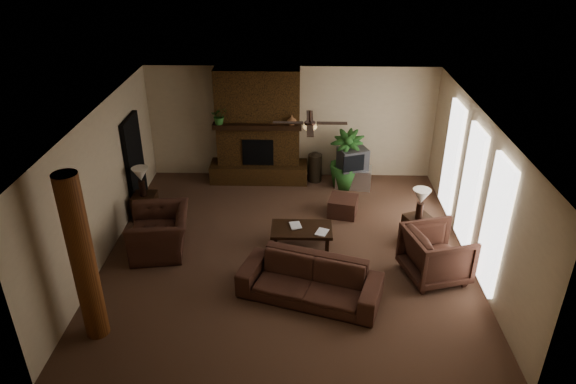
{
  "coord_description": "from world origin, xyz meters",
  "views": [
    {
      "loc": [
        0.24,
        -8.68,
        5.85
      ],
      "look_at": [
        0.0,
        0.4,
        1.1
      ],
      "focal_mm": 32.67,
      "sensor_mm": 36.0,
      "label": 1
    }
  ],
  "objects_px": {
    "side_table_right": "(418,229)",
    "lamp_left": "(141,176)",
    "ottoman": "(343,206)",
    "floor_plant": "(345,171)",
    "log_column": "(83,260)",
    "floor_vase": "(315,165)",
    "coffee_table": "(302,231)",
    "lamp_right": "(421,199)",
    "side_table_left": "(145,206)",
    "tv_stand": "(353,177)",
    "armchair_right": "(437,252)",
    "sofa": "(310,275)",
    "armchair_left": "(159,226)"
  },
  "relations": [
    {
      "from": "armchair_left",
      "to": "side_table_left",
      "type": "xyz_separation_m",
      "value": [
        -0.66,
        1.28,
        -0.28
      ]
    },
    {
      "from": "floor_vase",
      "to": "side_table_left",
      "type": "height_order",
      "value": "floor_vase"
    },
    {
      "from": "sofa",
      "to": "armchair_right",
      "type": "xyz_separation_m",
      "value": [
        2.29,
        0.65,
        0.06
      ]
    },
    {
      "from": "armchair_left",
      "to": "floor_vase",
      "type": "relative_size",
      "value": 1.66
    },
    {
      "from": "armchair_left",
      "to": "floor_plant",
      "type": "relative_size",
      "value": 0.9
    },
    {
      "from": "sofa",
      "to": "lamp_left",
      "type": "xyz_separation_m",
      "value": [
        -3.57,
        2.65,
        0.53
      ]
    },
    {
      "from": "armchair_right",
      "to": "sofa",
      "type": "bearing_deg",
      "value": 90.43
    },
    {
      "from": "armchair_left",
      "to": "floor_plant",
      "type": "distance_m",
      "value": 4.82
    },
    {
      "from": "log_column",
      "to": "side_table_right",
      "type": "distance_m",
      "value": 6.36
    },
    {
      "from": "floor_vase",
      "to": "armchair_left",
      "type": "bearing_deg",
      "value": -134.05
    },
    {
      "from": "floor_plant",
      "to": "lamp_left",
      "type": "bearing_deg",
      "value": -159.67
    },
    {
      "from": "floor_plant",
      "to": "lamp_right",
      "type": "bearing_deg",
      "value": -63.06
    },
    {
      "from": "log_column",
      "to": "floor_vase",
      "type": "height_order",
      "value": "log_column"
    },
    {
      "from": "lamp_left",
      "to": "lamp_right",
      "type": "relative_size",
      "value": 1.0
    },
    {
      "from": "side_table_left",
      "to": "coffee_table",
      "type": "bearing_deg",
      "value": -17.67
    },
    {
      "from": "armchair_right",
      "to": "coffee_table",
      "type": "height_order",
      "value": "armchair_right"
    },
    {
      "from": "side_table_right",
      "to": "lamp_left",
      "type": "bearing_deg",
      "value": 172.23
    },
    {
      "from": "coffee_table",
      "to": "floor_vase",
      "type": "relative_size",
      "value": 1.56
    },
    {
      "from": "tv_stand",
      "to": "side_table_right",
      "type": "height_order",
      "value": "side_table_right"
    },
    {
      "from": "coffee_table",
      "to": "floor_vase",
      "type": "xyz_separation_m",
      "value": [
        0.32,
        3.0,
        0.06
      ]
    },
    {
      "from": "log_column",
      "to": "tv_stand",
      "type": "xyz_separation_m",
      "value": [
        4.49,
        5.25,
        -1.15
      ]
    },
    {
      "from": "floor_plant",
      "to": "ottoman",
      "type": "bearing_deg",
      "value": -95.77
    },
    {
      "from": "armchair_right",
      "to": "ottoman",
      "type": "bearing_deg",
      "value": 18.56
    },
    {
      "from": "log_column",
      "to": "side_table_left",
      "type": "xyz_separation_m",
      "value": [
        -0.2,
        3.64,
        -1.12
      ]
    },
    {
      "from": "armchair_right",
      "to": "lamp_right",
      "type": "distance_m",
      "value": 1.25
    },
    {
      "from": "tv_stand",
      "to": "side_table_right",
      "type": "bearing_deg",
      "value": -56.91
    },
    {
      "from": "armchair_left",
      "to": "lamp_right",
      "type": "distance_m",
      "value": 5.13
    },
    {
      "from": "armchair_left",
      "to": "ottoman",
      "type": "bearing_deg",
      "value": 103.39
    },
    {
      "from": "armchair_left",
      "to": "floor_plant",
      "type": "height_order",
      "value": "armchair_left"
    },
    {
      "from": "log_column",
      "to": "ottoman",
      "type": "bearing_deg",
      "value": 43.1
    },
    {
      "from": "log_column",
      "to": "ottoman",
      "type": "distance_m",
      "value": 5.8
    },
    {
      "from": "sofa",
      "to": "armchair_left",
      "type": "relative_size",
      "value": 1.88
    },
    {
      "from": "coffee_table",
      "to": "side_table_right",
      "type": "height_order",
      "value": "side_table_right"
    },
    {
      "from": "ottoman",
      "to": "armchair_left",
      "type": "bearing_deg",
      "value": -157.58
    },
    {
      "from": "ottoman",
      "to": "lamp_left",
      "type": "relative_size",
      "value": 0.92
    },
    {
      "from": "log_column",
      "to": "floor_plant",
      "type": "distance_m",
      "value": 6.87
    },
    {
      "from": "tv_stand",
      "to": "lamp_right",
      "type": "relative_size",
      "value": 1.31
    },
    {
      "from": "log_column",
      "to": "lamp_right",
      "type": "xyz_separation_m",
      "value": [
        5.55,
        2.78,
        -0.4
      ]
    },
    {
      "from": "tv_stand",
      "to": "lamp_right",
      "type": "height_order",
      "value": "lamp_right"
    },
    {
      "from": "floor_plant",
      "to": "side_table_left",
      "type": "bearing_deg",
      "value": -159.88
    },
    {
      "from": "coffee_table",
      "to": "floor_vase",
      "type": "height_order",
      "value": "floor_vase"
    },
    {
      "from": "floor_vase",
      "to": "side_table_right",
      "type": "height_order",
      "value": "floor_vase"
    },
    {
      "from": "floor_vase",
      "to": "floor_plant",
      "type": "xyz_separation_m",
      "value": [
        0.73,
        -0.27,
        -0.03
      ]
    },
    {
      "from": "lamp_left",
      "to": "lamp_right",
      "type": "bearing_deg",
      "value": -8.32
    },
    {
      "from": "log_column",
      "to": "armchair_left",
      "type": "bearing_deg",
      "value": 79.03
    },
    {
      "from": "armchair_left",
      "to": "armchair_right",
      "type": "xyz_separation_m",
      "value": [
        5.2,
        -0.73,
        -0.02
      ]
    },
    {
      "from": "lamp_right",
      "to": "tv_stand",
      "type": "bearing_deg",
      "value": 113.3
    },
    {
      "from": "lamp_left",
      "to": "side_table_right",
      "type": "xyz_separation_m",
      "value": [
        5.78,
        -0.79,
        -0.73
      ]
    },
    {
      "from": "side_table_left",
      "to": "lamp_left",
      "type": "height_order",
      "value": "lamp_left"
    },
    {
      "from": "floor_plant",
      "to": "tv_stand",
      "type": "bearing_deg",
      "value": -6.99
    }
  ]
}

